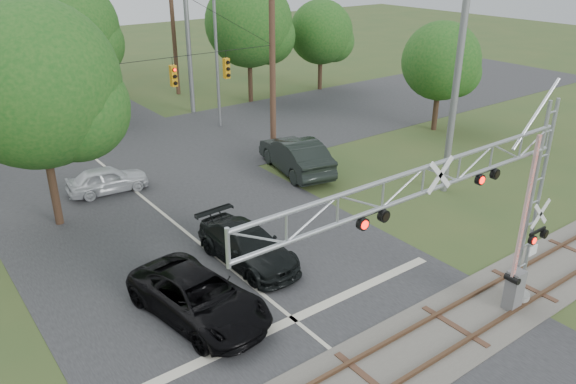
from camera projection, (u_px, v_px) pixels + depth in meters
road_main at (224, 264)px, 22.12m from camera, size 14.00×90.00×0.02m
road_cross at (99, 162)px, 32.36m from camera, size 90.00×12.00×0.02m
railroad_track at (367, 378)px, 16.26m from camera, size 90.00×3.20×0.17m
crossing_gantry at (472, 211)px, 16.07m from camera, size 12.10×0.93×7.26m
traffic_signal_span at (131, 74)px, 27.64m from camera, size 19.34×0.36×11.50m
pickup_black at (199, 297)px, 18.71m from camera, size 3.40×5.88×1.54m
car_dark at (247, 245)px, 21.97m from camera, size 2.28×5.15×1.47m
sedan_silver at (107, 179)px, 28.26m from camera, size 4.14×2.03×1.36m
suv_dark at (296, 155)px, 30.69m from camera, size 3.20×6.14×1.93m
streetlight at (214, 51)px, 36.52m from camera, size 2.47×0.26×9.25m
utility_poles at (139, 50)px, 30.59m from camera, size 25.58×26.71×13.33m
treeline at (18, 50)px, 33.23m from camera, size 52.33×30.06×9.97m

